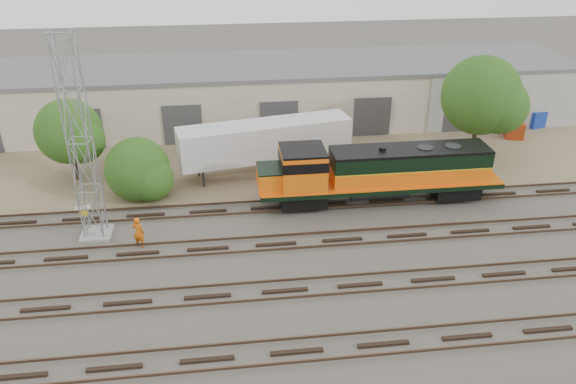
{
  "coord_description": "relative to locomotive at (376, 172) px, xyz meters",
  "views": [
    {
      "loc": [
        -2.74,
        -26.39,
        18.05
      ],
      "look_at": [
        1.02,
        4.0,
        2.2
      ],
      "focal_mm": 35.0,
      "sensor_mm": 36.0,
      "label": 1
    }
  ],
  "objects": [
    {
      "name": "tree_east",
      "position": [
        9.94,
        6.22,
        2.67
      ],
      "size": [
        6.27,
        5.98,
        8.07
      ],
      "color": "#382619",
      "rests_on": "ground"
    },
    {
      "name": "dumpster_blue",
      "position": [
        18.1,
        12.43,
        -1.5
      ],
      "size": [
        1.96,
        1.9,
        1.5
      ],
      "primitive_type": "cube",
      "rotation": [
        0.0,
        0.0,
        0.29
      ],
      "color": "navy",
      "rests_on": "ground"
    },
    {
      "name": "ground",
      "position": [
        -7.15,
        -6.0,
        -2.25
      ],
      "size": [
        140.0,
        140.0,
        0.0
      ],
      "primitive_type": "plane",
      "color": "#47423A",
      "rests_on": "ground"
    },
    {
      "name": "worker",
      "position": [
        -15.1,
        -3.64,
        -1.27
      ],
      "size": [
        0.84,
        0.7,
        1.96
      ],
      "primitive_type": "imported",
      "rotation": [
        0.0,
        0.0,
        2.77
      ],
      "color": "#CF590B",
      "rests_on": "ground"
    },
    {
      "name": "warehouse",
      "position": [
        -7.1,
        16.98,
        0.4
      ],
      "size": [
        58.4,
        10.4,
        5.3
      ],
      "color": "beige",
      "rests_on": "ground"
    },
    {
      "name": "dirt_strip",
      "position": [
        -7.15,
        9.0,
        -2.24
      ],
      "size": [
        80.0,
        16.0,
        0.02
      ],
      "primitive_type": "cube",
      "color": "#726047",
      "rests_on": "ground"
    },
    {
      "name": "semi_trailer",
      "position": [
        -6.56,
        5.74,
        0.2
      ],
      "size": [
        12.93,
        4.95,
        3.9
      ],
      "rotation": [
        0.0,
        0.0,
        0.2
      ],
      "color": "silver",
      "rests_on": "ground"
    },
    {
      "name": "sign_post",
      "position": [
        -18.38,
        -2.2,
        -0.71
      ],
      "size": [
        0.89,
        0.24,
        2.2
      ],
      "color": "gray",
      "rests_on": "ground"
    },
    {
      "name": "tree_mid",
      "position": [
        -15.55,
        2.91,
        -0.43
      ],
      "size": [
        4.61,
        4.39,
        4.39
      ],
      "color": "#382619",
      "rests_on": "ground"
    },
    {
      "name": "tracks",
      "position": [
        -7.15,
        -9.0,
        -2.17
      ],
      "size": [
        80.0,
        20.4,
        0.28
      ],
      "color": "black",
      "rests_on": "ground"
    },
    {
      "name": "signal_tower",
      "position": [
        -17.86,
        -2.01,
        3.7
      ],
      "size": [
        1.8,
        1.8,
        12.21
      ],
      "rotation": [
        0.0,
        0.0,
        -0.09
      ],
      "color": "gray",
      "rests_on": "ground"
    },
    {
      "name": "dumpster_red",
      "position": [
        14.91,
        9.98,
        -1.55
      ],
      "size": [
        1.86,
        1.79,
        1.4
      ],
      "primitive_type": "cube",
      "rotation": [
        0.0,
        0.0,
        -0.31
      ],
      "color": "#973010",
      "rests_on": "ground"
    },
    {
      "name": "locomotive",
      "position": [
        0.0,
        0.0,
        0.0
      ],
      "size": [
        16.19,
        2.84,
        3.89
      ],
      "color": "black",
      "rests_on": "tracks"
    },
    {
      "name": "tree_west",
      "position": [
        -20.42,
        5.99,
        1.36
      ],
      "size": [
        4.85,
        4.62,
        6.04
      ],
      "color": "#382619",
      "rests_on": "ground"
    }
  ]
}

